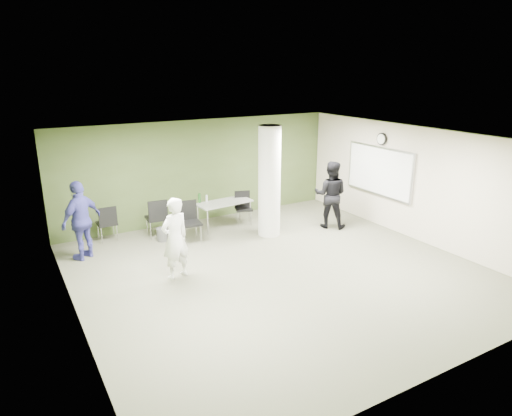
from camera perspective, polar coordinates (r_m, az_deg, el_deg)
floor at (r=9.77m, az=2.77°, el=-7.88°), size 8.00×8.00×0.00m
ceiling at (r=8.95m, az=3.03°, el=8.59°), size 8.00×8.00×0.00m
wall_back at (r=12.69m, az=-6.95°, el=4.63°), size 8.00×2.80×0.02m
wall_left at (r=7.95m, az=-22.21°, el=-4.27°), size 0.02×8.00×2.80m
wall_right_cream at (r=11.84m, az=19.42°, el=2.86°), size 0.02×8.00×2.80m
column at (r=11.40m, az=1.69°, el=3.32°), size 0.56×0.56×2.80m
whiteboard at (r=12.56m, az=15.13°, el=4.49°), size 0.05×2.30×1.30m
wall_clock at (r=12.41m, az=15.44°, el=8.32°), size 0.06×0.32×0.32m
folding_table at (r=12.18m, az=-4.12°, el=0.56°), size 1.54×0.79×0.95m
wastebasket at (r=11.57m, az=-11.62°, el=-3.26°), size 0.28×0.28×0.32m
chair_back_left at (r=11.75m, az=-18.10°, el=-1.54°), size 0.46×0.46×0.91m
chair_back_right at (r=11.67m, az=-12.26°, el=-0.90°), size 0.54×0.54×1.00m
chair_table_left at (r=11.31m, az=-8.39°, el=-1.27°), size 0.55×0.55×1.00m
chair_table_right at (r=12.50m, az=-1.63°, el=0.38°), size 0.56×0.56×0.89m
woman_white at (r=9.30m, az=-10.09°, el=-3.78°), size 0.71×0.56×1.70m
man_black at (r=12.25m, az=9.30°, el=1.66°), size 1.10×1.10×1.80m
man_blue at (r=10.79m, az=-20.99°, el=-1.45°), size 1.12×0.95×1.79m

